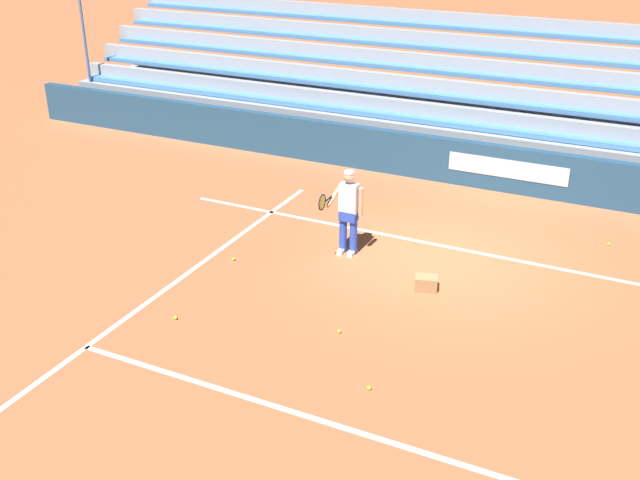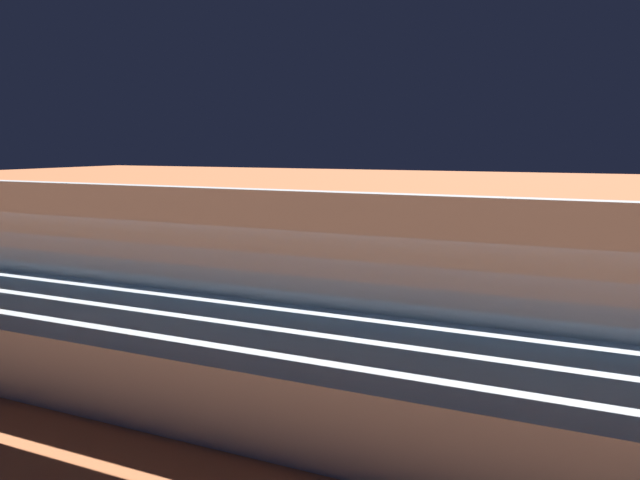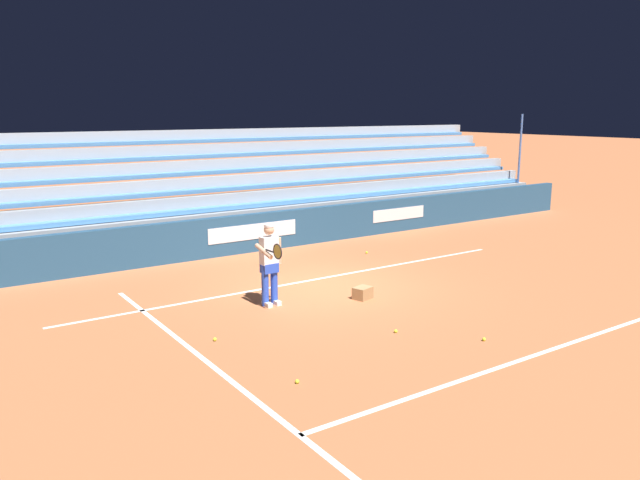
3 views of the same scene
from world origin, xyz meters
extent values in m
plane|color=#B7663D|center=(0.00, 0.00, 0.00)|extent=(160.00, 160.00, 0.00)
cube|color=white|center=(0.00, -0.50, 0.00)|extent=(12.00, 0.10, 0.01)
cube|color=white|center=(4.11, 4.00, 0.00)|extent=(0.10, 12.00, 0.01)
cube|color=white|center=(0.00, 5.50, 0.00)|extent=(8.22, 0.10, 0.01)
cube|color=navy|center=(0.00, -4.05, 0.55)|extent=(27.92, 0.24, 1.10)
cube|color=silver|center=(-0.30, -3.93, 0.61)|extent=(2.80, 0.01, 0.44)
cube|color=silver|center=(-5.78, -3.93, 0.61)|extent=(2.20, 0.01, 0.40)
cube|color=#9EA3A8|center=(0.00, -6.65, 0.55)|extent=(26.52, 4.00, 1.10)
cube|color=#4C89CC|center=(0.00, -5.05, 1.18)|extent=(25.99, 0.40, 0.12)
cube|color=#9EA3A8|center=(0.00, -5.33, 1.33)|extent=(26.52, 0.24, 0.45)
cube|color=#4C89CC|center=(0.00, -5.85, 1.63)|extent=(25.99, 0.40, 0.12)
cube|color=#9EA3A8|center=(0.00, -6.13, 1.77)|extent=(26.52, 0.24, 0.45)
cube|color=#4C89CC|center=(0.00, -6.65, 2.08)|extent=(25.99, 0.40, 0.12)
cube|color=#9EA3A8|center=(0.00, -6.93, 2.23)|extent=(26.52, 0.24, 0.45)
cube|color=#4C89CC|center=(0.00, -7.45, 2.53)|extent=(25.99, 0.40, 0.12)
cube|color=#9EA3A8|center=(0.00, -7.73, 2.67)|extent=(26.52, 0.24, 0.45)
cube|color=#4C89CC|center=(0.00, -8.25, 2.98)|extent=(25.99, 0.40, 0.12)
cube|color=#9EA3A8|center=(0.00, -8.53, 3.12)|extent=(26.52, 0.24, 0.45)
cylinder|color=blue|center=(1.64, 0.60, 0.44)|extent=(0.15, 0.15, 0.88)
cylinder|color=blue|center=(1.86, 0.61, 0.44)|extent=(0.15, 0.15, 0.88)
cube|color=white|center=(1.64, 0.66, 0.04)|extent=(0.12, 0.28, 0.09)
cube|color=white|center=(1.86, 0.67, 0.04)|extent=(0.12, 0.28, 0.09)
cube|color=blue|center=(1.75, 0.61, 0.80)|extent=(0.35, 0.23, 0.20)
cube|color=white|center=(1.75, 0.61, 1.17)|extent=(0.37, 0.22, 0.58)
sphere|color=tan|center=(1.75, 0.62, 1.60)|extent=(0.21, 0.21, 0.21)
cylinder|color=white|center=(1.75, 0.62, 1.69)|extent=(0.20, 0.20, 0.05)
cylinder|color=tan|center=(1.51, 0.60, 1.13)|extent=(0.09, 0.09, 0.56)
cylinder|color=tan|center=(1.99, 0.82, 1.22)|extent=(0.11, 0.59, 0.24)
cylinder|color=black|center=(1.98, 1.06, 1.27)|extent=(0.04, 0.30, 0.03)
torus|color=black|center=(1.97, 1.34, 1.31)|extent=(0.03, 0.31, 0.31)
cylinder|color=#D6D14C|center=(1.97, 1.34, 1.31)|extent=(0.01, 0.27, 0.27)
cube|color=#A87F51|center=(-0.12, 1.37, 0.13)|extent=(0.47, 0.40, 0.26)
sphere|color=#CCE533|center=(-0.34, 4.57, 0.03)|extent=(0.07, 0.07, 0.07)
sphere|color=#CCE533|center=(0.68, 3.38, 0.03)|extent=(0.07, 0.07, 0.07)
sphere|color=#CCE533|center=(-2.88, -1.97, 0.03)|extent=(0.07, 0.07, 0.07)
sphere|color=#CCE533|center=(3.33, 4.20, 0.03)|extent=(0.07, 0.07, 0.07)
sphere|color=#CCE533|center=(3.61, 1.90, 0.03)|extent=(0.07, 0.07, 0.07)
camera|label=1|loc=(-3.55, 12.83, 6.59)|focal=42.00mm
camera|label=2|loc=(7.70, -14.89, 3.86)|focal=35.00mm
camera|label=3|loc=(7.92, 11.57, 4.01)|focal=35.00mm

